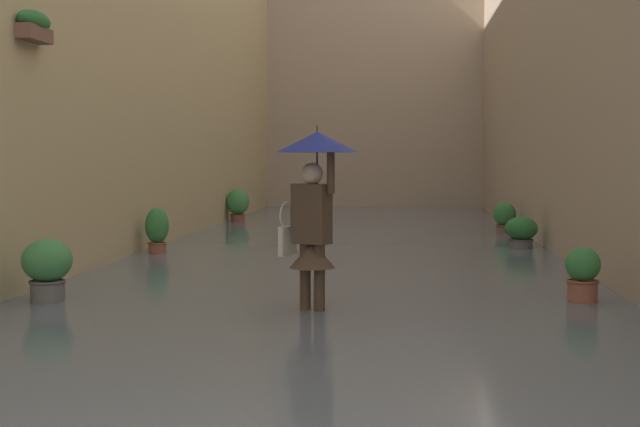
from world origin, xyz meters
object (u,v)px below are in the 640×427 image
Objects in this scene: person_wading at (314,191)px; potted_plant_mid_right at (157,231)px; potted_plant_far_right at (47,270)px; potted_plant_far_left at (505,218)px; potted_plant_near_right at (238,205)px; potted_plant_near_left at (583,278)px; potted_plant_mid_left at (521,233)px.

person_wading is 6.47m from potted_plant_mid_right.
potted_plant_far_left is at bearing -122.44° from potted_plant_far_right.
potted_plant_near_right reaches higher than potted_plant_far_left.
person_wading reaches higher than potted_plant_near_left.
potted_plant_mid_right is 1.30× the size of potted_plant_mid_left.
person_wading reaches higher than potted_plant_mid_left.
potted_plant_mid_left is (-0.09, -6.05, -0.01)m from potted_plant_near_left.
potted_plant_mid_right reaches higher than potted_plant_near_left.
potted_plant_far_right is 9.11m from potted_plant_mid_left.
potted_plant_far_left is at bearing -107.28° from person_wading.
potted_plant_near_right is at bearing -24.52° from potted_plant_far_left.
potted_plant_near_left reaches higher than potted_plant_mid_left.
potted_plant_mid_left is at bearing -90.89° from potted_plant_near_left.
potted_plant_near_left is at bearing 117.38° from potted_plant_near_right.
potted_plant_far_left is at bearing -91.04° from potted_plant_mid_left.
potted_plant_far_right is at bearing 92.04° from potted_plant_mid_right.
potted_plant_near_left is at bearing 89.11° from potted_plant_mid_left.
person_wading is at bearing 16.48° from potted_plant_near_left.
potted_plant_far_right is at bearing 57.56° from potted_plant_far_left.
potted_plant_far_left is at bearing 155.48° from potted_plant_near_right.
potted_plant_near_right reaches higher than potted_plant_near_left.
potted_plant_mid_right is at bearing -58.96° from person_wading.
potted_plant_near_left is 7.81m from potted_plant_mid_right.
potted_plant_far_right reaches higher than potted_plant_far_left.
potted_plant_near_left is at bearing -174.48° from potted_plant_far_right.
person_wading reaches higher than potted_plant_near_right.
potted_plant_far_right is 1.22× the size of potted_plant_mid_left.
potted_plant_near_right is (0.22, -12.85, 0.06)m from potted_plant_far_right.
person_wading is 3.26m from potted_plant_far_right.
person_wading is at bearing 72.72° from potted_plant_far_left.
person_wading is 2.19× the size of potted_plant_near_right.
potted_plant_mid_right reaches higher than potted_plant_far_right.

